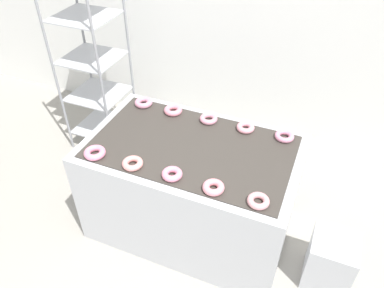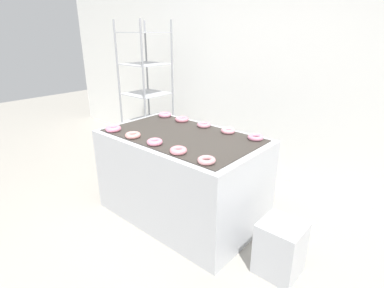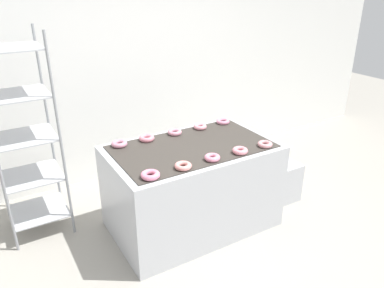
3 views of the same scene
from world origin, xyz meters
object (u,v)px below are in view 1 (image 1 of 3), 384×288
donut_far_right (246,127)px  donut_far_rightmost (284,136)px  baking_rack_cart (92,58)px  glaze_bin (330,261)px  donut_near_leftmost (95,153)px  donut_near_center (173,174)px  donut_far_center (208,119)px  donut_near_left (133,163)px  donut_far_leftmost (144,103)px  fryer_machine (192,188)px  donut_near_rightmost (258,201)px  donut_near_right (213,187)px  donut_far_left (173,110)px

donut_far_right → donut_far_rightmost: size_ratio=0.96×
donut_far_rightmost → baking_rack_cart: bearing=168.9°
glaze_bin → donut_near_leftmost: donut_near_leftmost is taller
donut_near_center → donut_far_right: 0.72m
donut_near_leftmost → donut_far_center: (0.57, 0.68, -0.00)m
baking_rack_cart → donut_near_left: 1.46m
donut_far_leftmost → donut_far_right: 0.86m
fryer_machine → donut_near_leftmost: (-0.58, -0.34, 0.45)m
donut_near_rightmost → donut_far_rightmost: (0.01, 0.68, -0.00)m
donut_near_leftmost → donut_near_right: bearing=0.2°
fryer_machine → donut_far_rightmost: (0.58, 0.34, 0.44)m
glaze_bin → donut_near_center: (-1.09, -0.24, 0.66)m
glaze_bin → donut_far_left: donut_far_left is taller
donut_far_left → donut_near_leftmost: bearing=-112.2°
glaze_bin → donut_far_leftmost: bearing=165.4°
donut_far_left → donut_far_rightmost: donut_far_left is taller
donut_near_rightmost → fryer_machine: bearing=149.0°
donut_near_right → donut_far_left: bearing=131.0°
donut_far_leftmost → donut_far_left: 0.27m
glaze_bin → donut_near_rightmost: 0.88m
fryer_machine → donut_far_left: size_ratio=10.57×
donut_near_center → donut_far_left: size_ratio=0.93×
donut_far_leftmost → donut_far_rightmost: 1.15m
donut_far_right → donut_far_leftmost: bearing=179.6°
donut_near_left → donut_near_center: bearing=1.4°
baking_rack_cart → donut_far_rightmost: bearing=-11.1°
donut_near_leftmost → donut_near_center: 0.58m
donut_far_left → donut_near_rightmost: bearing=-37.8°
donut_near_right → donut_far_rightmost: size_ratio=0.99×
donut_near_right → donut_far_left: (-0.58, 0.67, 0.00)m
donut_near_leftmost → donut_near_center: donut_near_leftmost is taller
fryer_machine → glaze_bin: fryer_machine is taller
fryer_machine → donut_far_leftmost: 0.80m
donut_near_center → donut_far_left: 0.73m
donut_near_leftmost → donut_far_rightmost: donut_near_leftmost is taller
donut_near_left → donut_near_center: donut_near_center is taller
donut_far_left → donut_far_center: 0.30m
glaze_bin → donut_near_leftmost: size_ratio=2.88×
donut_near_center → glaze_bin: bearing=12.2°
donut_far_leftmost → donut_far_left: bearing=-1.7°
donut_near_left → donut_far_right: bearing=49.3°
donut_near_right → donut_far_left: same height
glaze_bin → donut_far_center: donut_far_center is taller
fryer_machine → donut_near_rightmost: donut_near_rightmost is taller
donut_near_center → donut_near_right: size_ratio=0.98×
donut_near_left → fryer_machine: bearing=50.0°
donut_near_leftmost → donut_far_rightmost: 1.34m
donut_near_right → baking_rack_cart: bearing=146.5°
donut_far_left → donut_far_leftmost: bearing=178.3°
fryer_machine → glaze_bin: (1.10, -0.10, -0.21)m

